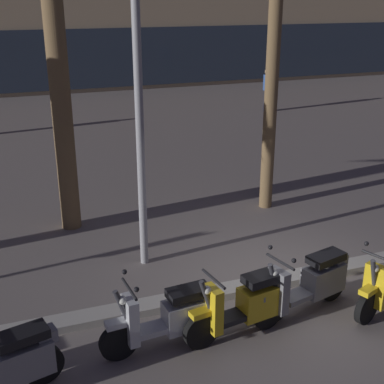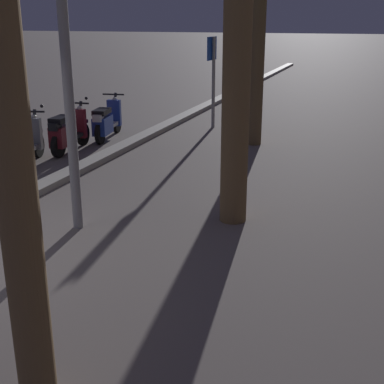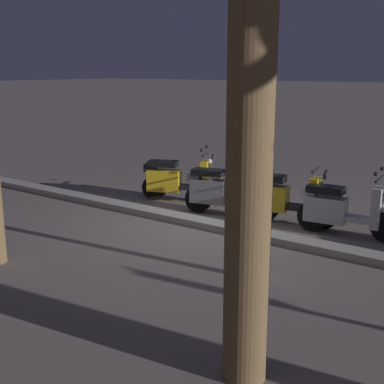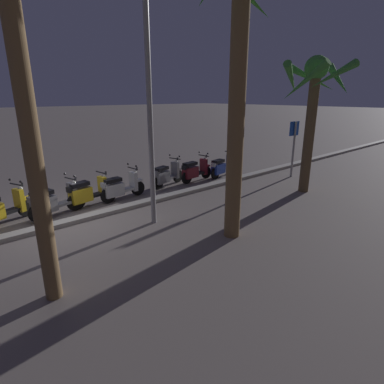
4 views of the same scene
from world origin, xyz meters
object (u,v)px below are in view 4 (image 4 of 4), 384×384
object	(u,v)px
scooter_silver_mid_front	(120,187)
palm_tree_mid_walkway	(314,93)
scooter_grey_second_in_line	(166,175)
palm_tree_by_mall_entrance	(240,35)
street_lamp	(147,48)
scooter_maroon_far_back	(195,171)
scooter_yellow_last_in_row	(88,193)
scooter_grey_tail_end	(53,202)
scooter_blue_mid_centre	(222,167)
crossing_sign	(294,143)

from	to	relation	value
scooter_silver_mid_front	palm_tree_mid_walkway	world-z (taller)	palm_tree_mid_walkway
scooter_grey_second_in_line	palm_tree_by_mall_entrance	world-z (taller)	palm_tree_by_mall_entrance
street_lamp	palm_tree_mid_walkway	bearing A→B (deg)	168.58
scooter_maroon_far_back	scooter_yellow_last_in_row	size ratio (longest dim) A/B	1.00
scooter_yellow_last_in_row	scooter_grey_tail_end	distance (m)	1.15
scooter_blue_mid_centre	crossing_sign	bearing A→B (deg)	138.79
scooter_blue_mid_centre	palm_tree_by_mall_entrance	size ratio (longest dim) A/B	0.28
scooter_maroon_far_back	palm_tree_mid_walkway	world-z (taller)	palm_tree_mid_walkway
scooter_blue_mid_centre	palm_tree_mid_walkway	xyz separation A→B (m)	(-0.71, 3.54, 3.07)
scooter_maroon_far_back	palm_tree_mid_walkway	xyz separation A→B (m)	(-2.16, 3.72, 3.06)
palm_tree_mid_walkway	street_lamp	bearing A→B (deg)	-11.42
scooter_silver_mid_front	palm_tree_by_mall_entrance	bearing A→B (deg)	99.34
scooter_grey_tail_end	palm_tree_mid_walkway	size ratio (longest dim) A/B	0.39
crossing_sign	street_lamp	world-z (taller)	street_lamp
scooter_grey_tail_end	street_lamp	xyz separation A→B (m)	(-1.96, 2.33, 4.09)
scooter_silver_mid_front	scooter_grey_tail_end	xyz separation A→B (m)	(2.24, 0.09, 0.02)
scooter_grey_second_in_line	scooter_grey_tail_end	size ratio (longest dim) A/B	0.95
scooter_yellow_last_in_row	palm_tree_by_mall_entrance	world-z (taller)	palm_tree_by_mall_entrance
scooter_silver_mid_front	palm_tree_mid_walkway	distance (m)	7.40
crossing_sign	scooter_grey_tail_end	bearing A→B (deg)	-11.90
scooter_grey_tail_end	crossing_sign	bearing A→B (deg)	168.10
scooter_silver_mid_front	palm_tree_mid_walkway	xyz separation A→B (m)	(-5.67, 3.62, 3.07)
scooter_blue_mid_centre	scooter_yellow_last_in_row	size ratio (longest dim) A/B	1.07
scooter_blue_mid_centre	scooter_grey_tail_end	world-z (taller)	scooter_grey_tail_end
scooter_grey_second_in_line	scooter_yellow_last_in_row	distance (m)	3.30
crossing_sign	scooter_silver_mid_front	bearing A→B (deg)	-16.06
crossing_sign	street_lamp	distance (m)	8.15
scooter_yellow_last_in_row	street_lamp	bearing A→B (deg)	108.19
scooter_silver_mid_front	palm_tree_by_mall_entrance	distance (m)	6.18
crossing_sign	palm_tree_mid_walkway	size ratio (longest dim) A/B	0.51
scooter_maroon_far_back	palm_tree_by_mall_entrance	size ratio (longest dim) A/B	0.26
scooter_yellow_last_in_row	crossing_sign	bearing A→B (deg)	165.39
scooter_blue_mid_centre	scooter_maroon_far_back	size ratio (longest dim) A/B	1.07
palm_tree_mid_walkway	crossing_sign	bearing A→B (deg)	-136.22
scooter_grey_second_in_line	scooter_silver_mid_front	distance (m)	2.21
scooter_blue_mid_centre	scooter_maroon_far_back	world-z (taller)	scooter_maroon_far_back
scooter_blue_mid_centre	crossing_sign	size ratio (longest dim) A/B	0.77
palm_tree_by_mall_entrance	street_lamp	xyz separation A→B (m)	(1.01, -2.02, -0.13)
scooter_blue_mid_centre	palm_tree_mid_walkway	bearing A→B (deg)	101.27
scooter_grey_tail_end	palm_tree_by_mall_entrance	bearing A→B (deg)	124.30
scooter_yellow_last_in_row	scooter_grey_tail_end	size ratio (longest dim) A/B	0.94
scooter_blue_mid_centre	scooter_maroon_far_back	xyz separation A→B (m)	(1.46, -0.18, 0.02)
scooter_silver_mid_front	crossing_sign	xyz separation A→B (m)	(-7.27, 2.09, 1.06)
scooter_maroon_far_back	scooter_yellow_last_in_row	distance (m)	4.62
scooter_blue_mid_centre	scooter_yellow_last_in_row	bearing A→B (deg)	-1.60
palm_tree_mid_walkway	palm_tree_by_mall_entrance	size ratio (longest dim) A/B	0.73
scooter_yellow_last_in_row	street_lamp	world-z (taller)	street_lamp
scooter_yellow_last_in_row	crossing_sign	distance (m)	8.72
scooter_blue_mid_centre	scooter_grey_second_in_line	bearing A→B (deg)	-7.86
scooter_maroon_far_back	palm_tree_by_mall_entrance	world-z (taller)	palm_tree_by_mall_entrance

